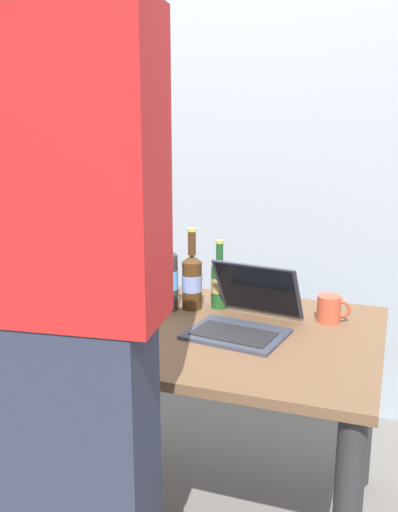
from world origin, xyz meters
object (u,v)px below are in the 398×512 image
object	(u,v)px
laptop	(245,316)
beer_bottle_dark	(192,280)
coffee_mug	(330,309)
beer_bottle_brown	(219,282)
beer_bottle_amber	(169,278)
person_figure	(67,328)

from	to	relation	value
laptop	beer_bottle_dark	bearing A→B (deg)	148.47
laptop	coffee_mug	distance (m)	0.31
beer_bottle_brown	coffee_mug	xyz separation A→B (m)	(0.41, -0.02, -0.05)
coffee_mug	laptop	bearing A→B (deg)	-146.13
beer_bottle_dark	coffee_mug	size ratio (longest dim) A/B	2.62
beer_bottle_dark	beer_bottle_amber	bearing A→B (deg)	-153.23
beer_bottle_dark	person_figure	world-z (taller)	person_figure
laptop	person_figure	world-z (taller)	person_figure
beer_bottle_amber	beer_bottle_brown	size ratio (longest dim) A/B	1.18
laptop	beer_bottle_brown	xyz separation A→B (m)	(-0.15, 0.20, 0.05)
laptop	person_figure	distance (m)	0.76
laptop	coffee_mug	size ratio (longest dim) A/B	3.39
laptop	beer_bottle_amber	world-z (taller)	beer_bottle_amber
laptop	beer_bottle_brown	bearing A→B (deg)	127.84
beer_bottle_brown	coffee_mug	distance (m)	0.42
beer_bottle_brown	coffee_mug	bearing A→B (deg)	-2.75
beer_bottle_dark	coffee_mug	xyz separation A→B (m)	(0.51, 0.03, -0.06)
beer_bottle_dark	laptop	bearing A→B (deg)	-31.53
beer_bottle_dark	beer_bottle_brown	world-z (taller)	beer_bottle_dark
beer_bottle_amber	beer_bottle_dark	xyz separation A→B (m)	(0.08, 0.04, -0.01)
person_figure	beer_bottle_brown	bearing A→B (deg)	84.41
beer_bottle_amber	person_figure	xyz separation A→B (m)	(0.08, -0.81, 0.10)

